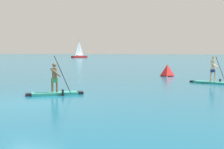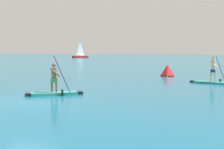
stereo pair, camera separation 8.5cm
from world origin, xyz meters
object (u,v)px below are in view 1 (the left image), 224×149
race_marker_buoy (167,71)px  sailboat_left_horizon (79,56)px  paddleboarder_mid_center (55,89)px  paddleboarder_far_right (214,78)px

race_marker_buoy → sailboat_left_horizon: sailboat_left_horizon is taller
paddleboarder_mid_center → race_marker_buoy: bearing=39.6°
paddleboarder_mid_center → sailboat_left_horizon: bearing=78.8°
paddleboarder_far_right → sailboat_left_horizon: bearing=141.2°
paddleboarder_far_right → sailboat_left_horizon: sailboat_left_horizon is taller
paddleboarder_mid_center → sailboat_left_horizon: sailboat_left_horizon is taller
paddleboarder_mid_center → paddleboarder_far_right: (7.99, 7.89, 0.03)m
paddleboarder_far_right → sailboat_left_horizon: 84.20m
sailboat_left_horizon → race_marker_buoy: bearing=60.4°
paddleboarder_mid_center → race_marker_buoy: (4.30, 13.27, 0.14)m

